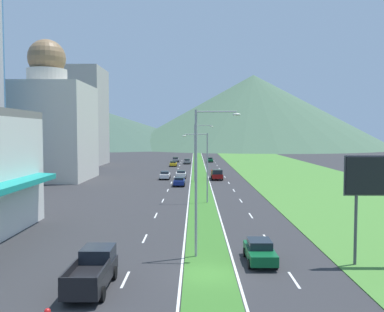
% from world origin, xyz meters
% --- Properties ---
extents(ground_plane, '(600.00, 600.00, 0.00)m').
position_xyz_m(ground_plane, '(0.00, 0.00, 0.00)').
color(ground_plane, '#2D2D30').
extents(grass_median, '(3.20, 240.00, 0.06)m').
position_xyz_m(grass_median, '(0.00, 60.00, 0.03)').
color(grass_median, '#387028').
rests_on(grass_median, ground_plane).
extents(grass_verge_right, '(24.00, 240.00, 0.06)m').
position_xyz_m(grass_verge_right, '(20.60, 60.00, 0.03)').
color(grass_verge_right, '#477F33').
rests_on(grass_verge_right, ground_plane).
extents(lane_dash_left_2, '(0.16, 2.80, 0.01)m').
position_xyz_m(lane_dash_left_2, '(-5.10, -0.80, 0.01)').
color(lane_dash_left_2, silver).
rests_on(lane_dash_left_2, ground_plane).
extents(lane_dash_left_3, '(0.16, 2.80, 0.01)m').
position_xyz_m(lane_dash_left_3, '(-5.10, 8.80, 0.01)').
color(lane_dash_left_3, silver).
rests_on(lane_dash_left_3, ground_plane).
extents(lane_dash_left_4, '(0.16, 2.80, 0.01)m').
position_xyz_m(lane_dash_left_4, '(-5.10, 18.39, 0.01)').
color(lane_dash_left_4, silver).
rests_on(lane_dash_left_4, ground_plane).
extents(lane_dash_left_5, '(0.16, 2.80, 0.01)m').
position_xyz_m(lane_dash_left_5, '(-5.10, 27.99, 0.01)').
color(lane_dash_left_5, silver).
rests_on(lane_dash_left_5, ground_plane).
extents(lane_dash_left_6, '(0.16, 2.80, 0.01)m').
position_xyz_m(lane_dash_left_6, '(-5.10, 37.59, 0.01)').
color(lane_dash_left_6, silver).
rests_on(lane_dash_left_6, ground_plane).
extents(lane_dash_left_7, '(0.16, 2.80, 0.01)m').
position_xyz_m(lane_dash_left_7, '(-5.10, 47.19, 0.01)').
color(lane_dash_left_7, silver).
rests_on(lane_dash_left_7, ground_plane).
extents(lane_dash_left_8, '(0.16, 2.80, 0.01)m').
position_xyz_m(lane_dash_left_8, '(-5.10, 56.79, 0.01)').
color(lane_dash_left_8, silver).
rests_on(lane_dash_left_8, ground_plane).
extents(lane_dash_left_9, '(0.16, 2.80, 0.01)m').
position_xyz_m(lane_dash_left_9, '(-5.10, 66.39, 0.01)').
color(lane_dash_left_9, silver).
rests_on(lane_dash_left_9, ground_plane).
extents(lane_dash_left_10, '(0.16, 2.80, 0.01)m').
position_xyz_m(lane_dash_left_10, '(-5.10, 75.98, 0.01)').
color(lane_dash_left_10, silver).
rests_on(lane_dash_left_10, ground_plane).
extents(lane_dash_left_11, '(0.16, 2.80, 0.01)m').
position_xyz_m(lane_dash_left_11, '(-5.10, 85.58, 0.01)').
color(lane_dash_left_11, silver).
rests_on(lane_dash_left_11, ground_plane).
extents(lane_dash_left_12, '(0.16, 2.80, 0.01)m').
position_xyz_m(lane_dash_left_12, '(-5.10, 95.18, 0.01)').
color(lane_dash_left_12, silver).
rests_on(lane_dash_left_12, ground_plane).
extents(lane_dash_left_13, '(0.16, 2.80, 0.01)m').
position_xyz_m(lane_dash_left_13, '(-5.10, 104.78, 0.01)').
color(lane_dash_left_13, silver).
rests_on(lane_dash_left_13, ground_plane).
extents(lane_dash_right_2, '(0.16, 2.80, 0.01)m').
position_xyz_m(lane_dash_right_2, '(5.10, -0.80, 0.01)').
color(lane_dash_right_2, silver).
rests_on(lane_dash_right_2, ground_plane).
extents(lane_dash_right_3, '(0.16, 2.80, 0.01)m').
position_xyz_m(lane_dash_right_3, '(5.10, 8.80, 0.01)').
color(lane_dash_right_3, silver).
rests_on(lane_dash_right_3, ground_plane).
extents(lane_dash_right_4, '(0.16, 2.80, 0.01)m').
position_xyz_m(lane_dash_right_4, '(5.10, 18.39, 0.01)').
color(lane_dash_right_4, silver).
rests_on(lane_dash_right_4, ground_plane).
extents(lane_dash_right_5, '(0.16, 2.80, 0.01)m').
position_xyz_m(lane_dash_right_5, '(5.10, 27.99, 0.01)').
color(lane_dash_right_5, silver).
rests_on(lane_dash_right_5, ground_plane).
extents(lane_dash_right_6, '(0.16, 2.80, 0.01)m').
position_xyz_m(lane_dash_right_6, '(5.10, 37.59, 0.01)').
color(lane_dash_right_6, silver).
rests_on(lane_dash_right_6, ground_plane).
extents(lane_dash_right_7, '(0.16, 2.80, 0.01)m').
position_xyz_m(lane_dash_right_7, '(5.10, 47.19, 0.01)').
color(lane_dash_right_7, silver).
rests_on(lane_dash_right_7, ground_plane).
extents(lane_dash_right_8, '(0.16, 2.80, 0.01)m').
position_xyz_m(lane_dash_right_8, '(5.10, 56.79, 0.01)').
color(lane_dash_right_8, silver).
rests_on(lane_dash_right_8, ground_plane).
extents(lane_dash_right_9, '(0.16, 2.80, 0.01)m').
position_xyz_m(lane_dash_right_9, '(5.10, 66.39, 0.01)').
color(lane_dash_right_9, silver).
rests_on(lane_dash_right_9, ground_plane).
extents(lane_dash_right_10, '(0.16, 2.80, 0.01)m').
position_xyz_m(lane_dash_right_10, '(5.10, 75.98, 0.01)').
color(lane_dash_right_10, silver).
rests_on(lane_dash_right_10, ground_plane).
extents(lane_dash_right_11, '(0.16, 2.80, 0.01)m').
position_xyz_m(lane_dash_right_11, '(5.10, 85.58, 0.01)').
color(lane_dash_right_11, silver).
rests_on(lane_dash_right_11, ground_plane).
extents(lane_dash_right_12, '(0.16, 2.80, 0.01)m').
position_xyz_m(lane_dash_right_12, '(5.10, 95.18, 0.01)').
color(lane_dash_right_12, silver).
rests_on(lane_dash_right_12, ground_plane).
extents(lane_dash_right_13, '(0.16, 2.80, 0.01)m').
position_xyz_m(lane_dash_right_13, '(5.10, 104.78, 0.01)').
color(lane_dash_right_13, silver).
rests_on(lane_dash_right_13, ground_plane).
extents(edge_line_median_left, '(0.16, 240.00, 0.01)m').
position_xyz_m(edge_line_median_left, '(-1.75, 60.00, 0.01)').
color(edge_line_median_left, silver).
rests_on(edge_line_median_left, ground_plane).
extents(edge_line_median_right, '(0.16, 240.00, 0.01)m').
position_xyz_m(edge_line_median_right, '(1.75, 60.00, 0.01)').
color(edge_line_median_right, silver).
rests_on(edge_line_median_right, ground_plane).
extents(domed_building, '(15.37, 15.37, 26.29)m').
position_xyz_m(domed_building, '(-28.67, 52.18, 10.28)').
color(domed_building, beige).
rests_on(domed_building, ground_plane).
extents(midrise_colored, '(14.84, 14.84, 26.71)m').
position_xyz_m(midrise_colored, '(-33.81, 89.09, 13.36)').
color(midrise_colored, '#B7B2A8').
rests_on(midrise_colored, ground_plane).
extents(hill_far_left, '(152.06, 152.06, 24.23)m').
position_xyz_m(hill_far_left, '(-64.32, 230.85, 12.11)').
color(hill_far_left, '#3D5647').
rests_on(hill_far_left, ground_plane).
extents(hill_far_center, '(158.67, 158.67, 43.82)m').
position_xyz_m(hill_far_center, '(34.34, 224.79, 21.91)').
color(hill_far_center, '#47664C').
rests_on(hill_far_center, ground_plane).
extents(hill_far_right, '(141.57, 141.57, 23.42)m').
position_xyz_m(hill_far_right, '(57.26, 254.30, 11.71)').
color(hill_far_right, '#3D5647').
rests_on(hill_far_right, ground_plane).
extents(street_lamp_near, '(3.20, 0.40, 10.49)m').
position_xyz_m(street_lamp_near, '(-0.49, 3.70, 5.99)').
color(street_lamp_near, '#99999E').
rests_on(street_lamp_near, ground_plane).
extents(street_lamp_mid, '(3.24, 0.28, 8.83)m').
position_xyz_m(street_lamp_mid, '(0.28, 26.34, 5.14)').
color(street_lamp_mid, '#99999E').
rests_on(street_lamp_mid, ground_plane).
extents(street_lamp_far, '(3.46, 0.38, 10.35)m').
position_xyz_m(street_lamp_far, '(-0.59, 48.96, 5.95)').
color(street_lamp_far, '#99999E').
rests_on(street_lamp_far, ground_plane).
extents(billboard_roadside, '(5.17, 0.28, 7.38)m').
position_xyz_m(billboard_roadside, '(11.58, 1.94, 5.64)').
color(billboard_roadside, '#4C4C51').
rests_on(billboard_roadside, ground_plane).
extents(car_1, '(1.93, 4.68, 1.41)m').
position_xyz_m(car_1, '(-3.16, 91.61, 0.73)').
color(car_1, slate).
rests_on(car_1, ground_plane).
extents(car_2, '(1.90, 4.15, 1.40)m').
position_xyz_m(car_2, '(-6.63, 82.75, 0.72)').
color(car_2, yellow).
rests_on(car_2, ground_plane).
extents(car_3, '(1.95, 4.04, 1.51)m').
position_xyz_m(car_3, '(-3.61, 54.39, 0.78)').
color(car_3, silver).
rests_on(car_3, ground_plane).
extents(car_4, '(1.94, 4.22, 1.53)m').
position_xyz_m(car_4, '(3.56, 2.57, 0.77)').
color(car_4, '#0C5128').
rests_on(car_4, ground_plane).
extents(car_5, '(1.89, 4.44, 1.42)m').
position_xyz_m(car_5, '(3.60, 98.82, 0.73)').
color(car_5, '#0C5128').
rests_on(car_5, ground_plane).
extents(car_6, '(1.93, 4.02, 1.45)m').
position_xyz_m(car_6, '(-3.55, 42.93, 0.75)').
color(car_6, navy).
rests_on(car_6, ground_plane).
extents(car_7, '(1.91, 4.46, 1.53)m').
position_xyz_m(car_7, '(-6.65, 53.01, 0.78)').
color(car_7, silver).
rests_on(car_7, ground_plane).
extents(car_8, '(1.98, 4.53, 1.48)m').
position_xyz_m(car_8, '(-6.80, 98.78, 0.75)').
color(car_8, slate).
rests_on(car_8, ground_plane).
extents(pickup_truck_0, '(2.18, 5.40, 2.00)m').
position_xyz_m(pickup_truck_0, '(3.25, 52.16, 0.98)').
color(pickup_truck_0, maroon).
rests_on(pickup_truck_0, ground_plane).
extents(pickup_truck_1, '(2.18, 5.40, 2.00)m').
position_xyz_m(pickup_truck_1, '(-6.74, -2.05, 0.98)').
color(pickup_truck_1, black).
rests_on(pickup_truck_1, ground_plane).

